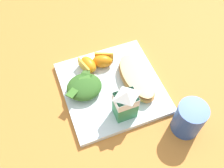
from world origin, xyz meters
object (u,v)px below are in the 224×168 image
object	(u,v)px
milk_carton	(126,102)
drinking_blue_cup	(189,119)
cheesy_pizza_bread	(136,78)
orange_wedge_front	(104,60)
green_salad_pile	(84,87)
orange_wedge_middle	(88,65)
white_plate	(112,87)

from	to	relation	value
milk_carton	drinking_blue_cup	bearing A→B (deg)	146.89
cheesy_pizza_bread	orange_wedge_front	world-z (taller)	orange_wedge_front
green_salad_pile	milk_carton	bearing A→B (deg)	126.95
cheesy_pizza_bread	orange_wedge_middle	xyz separation A→B (m)	(0.12, -0.10, 0.00)
green_salad_pile	orange_wedge_middle	xyz separation A→B (m)	(-0.03, -0.07, -0.00)
orange_wedge_middle	drinking_blue_cup	world-z (taller)	drinking_blue_cup
white_plate	orange_wedge_middle	size ratio (longest dim) A/B	4.12
cheesy_pizza_bread	drinking_blue_cup	xyz separation A→B (m)	(-0.07, 0.17, 0.02)
orange_wedge_middle	milk_carton	bearing A→B (deg)	104.63
milk_carton	orange_wedge_middle	world-z (taller)	milk_carton
white_plate	orange_wedge_front	world-z (taller)	orange_wedge_front
cheesy_pizza_bread	drinking_blue_cup	bearing A→B (deg)	111.60
orange_wedge_front	drinking_blue_cup	size ratio (longest dim) A/B	0.68
milk_carton	orange_wedge_front	xyz separation A→B (m)	(-0.00, -0.18, -0.04)
milk_carton	white_plate	bearing A→B (deg)	-88.58
green_salad_pile	orange_wedge_front	size ratio (longest dim) A/B	1.56
milk_carton	orange_wedge_middle	xyz separation A→B (m)	(0.05, -0.18, -0.04)
orange_wedge_front	orange_wedge_middle	xyz separation A→B (m)	(0.05, -0.00, 0.00)
green_salad_pile	orange_wedge_front	world-z (taller)	green_salad_pile
cheesy_pizza_bread	milk_carton	bearing A→B (deg)	50.43
cheesy_pizza_bread	orange_wedge_front	distance (m)	0.12
white_plate	drinking_blue_cup	bearing A→B (deg)	127.05
white_plate	orange_wedge_middle	bearing A→B (deg)	-62.12
white_plate	milk_carton	distance (m)	0.12
white_plate	milk_carton	bearing A→B (deg)	91.42
green_salad_pile	drinking_blue_cup	world-z (taller)	drinking_blue_cup
cheesy_pizza_bread	orange_wedge_middle	distance (m)	0.15
white_plate	cheesy_pizza_bread	world-z (taller)	cheesy_pizza_bread
green_salad_pile	orange_wedge_middle	bearing A→B (deg)	-116.00
cheesy_pizza_bread	milk_carton	xyz separation A→B (m)	(0.07, 0.08, 0.04)
orange_wedge_middle	drinking_blue_cup	xyz separation A→B (m)	(-0.18, 0.27, 0.01)
cheesy_pizza_bread	drinking_blue_cup	size ratio (longest dim) A/B	1.71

